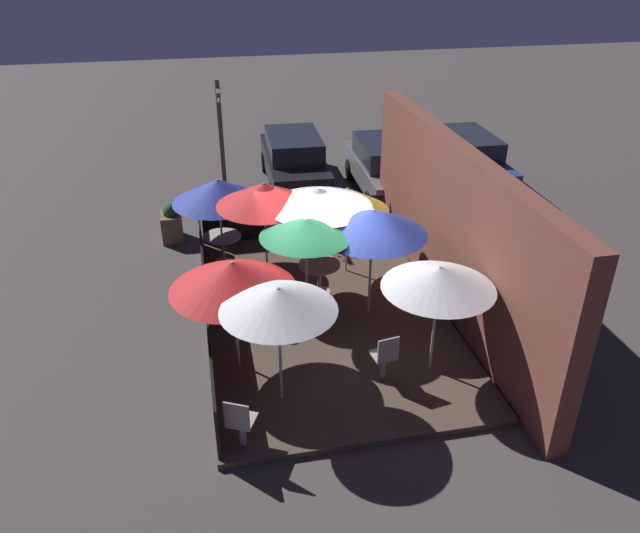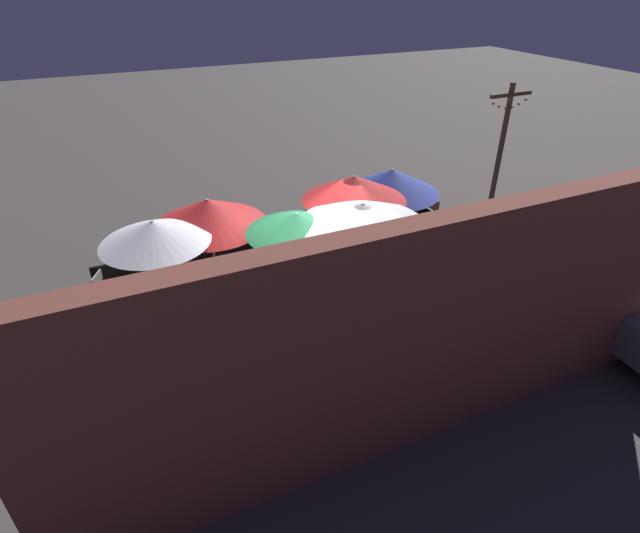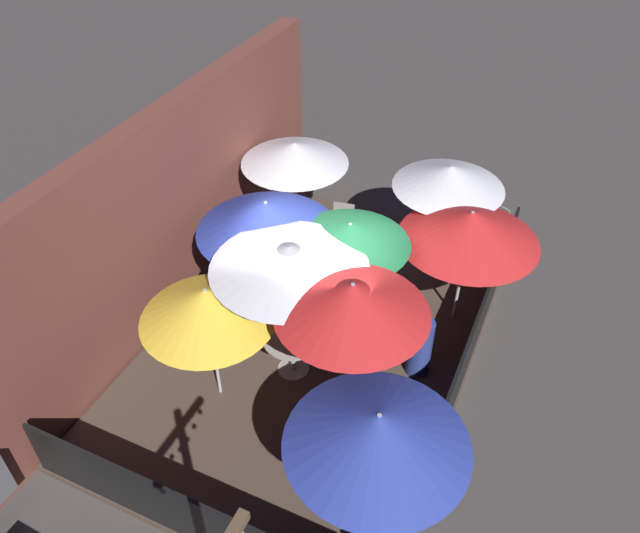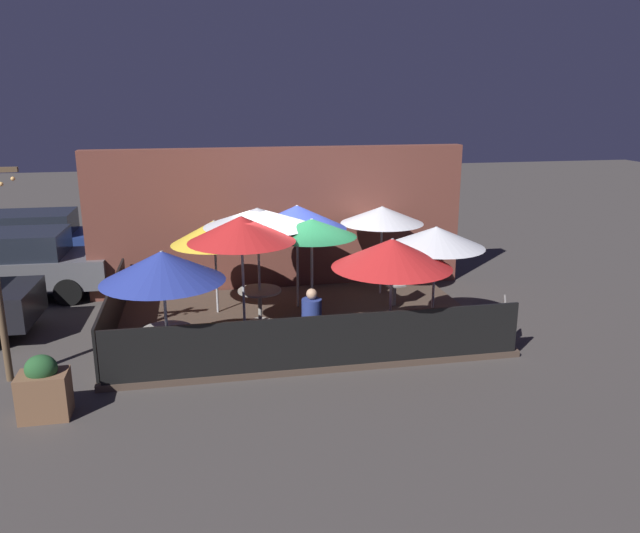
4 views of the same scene
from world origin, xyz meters
The scene contains 22 objects.
ground_plane centered at (0.00, 0.00, 0.00)m, with size 60.00×60.00×0.00m, color #423D3A.
patio_deck centered at (0.00, 0.00, 0.06)m, with size 7.59×4.89×0.12m.
building_wall centered at (0.00, 2.67, 1.77)m, with size 9.19×0.36×3.54m.
fence_front centered at (0.00, -2.40, 0.59)m, with size 7.39×0.05×0.95m.
fence_side_left centered at (-3.75, 0.00, 0.59)m, with size 0.05×4.69×0.95m.
patio_umbrella_0 centered at (-2.61, -1.91, 1.96)m, with size 2.10×2.10×2.11m.
patio_umbrella_1 centered at (-0.81, 0.05, 2.36)m, with size 2.19×2.19×2.43m.
patio_umbrella_2 centered at (0.13, 0.91, 2.17)m, with size 2.18×2.18×2.31m.
patio_umbrella_3 centered at (-1.21, -1.03, 2.36)m, with size 2.00×2.00×2.49m.
patio_umbrella_4 centered at (0.22, -0.41, 2.20)m, with size 1.80×1.80×2.26m.
patio_umbrella_5 centered at (-1.66, 0.85, 1.92)m, with size 1.87×1.87×2.06m.
patio_umbrella_6 centered at (2.24, 1.48, 2.03)m, with size 1.95×1.95×2.12m.
patio_umbrella_7 centered at (1.41, -1.91, 1.99)m, with size 2.19×2.19×2.14m.
patio_umbrella_8 centered at (2.49, -1.27, 2.10)m, with size 1.89×1.89×2.19m.
dining_table_0 centered at (-2.61, -1.91, 0.69)m, with size 0.90×0.90×0.72m.
dining_table_1 centered at (-0.81, 0.05, 0.69)m, with size 0.90×0.90×0.71m.
patio_chair_0 centered at (2.35, 0.57, 0.64)m, with size 0.46×0.46×0.95m.
patio_chair_1 centered at (3.49, -2.04, 0.64)m, with size 0.53×0.53×0.95m.
patron_0 centered at (-0.03, -1.71, 0.67)m, with size 0.52×0.52×1.23m.
planter_box centered at (-4.40, -3.12, 0.46)m, with size 0.73×0.51×1.01m.
parked_car_1 centered at (-6.39, 3.23, 0.85)m, with size 4.54×1.92×1.62m.
parked_car_2 centered at (-6.64, 5.83, 0.85)m, with size 4.48×1.84×1.62m.
Camera 4 is at (-1.97, -12.31, 4.74)m, focal length 35.00 mm.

